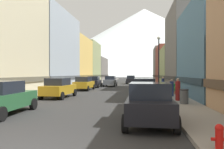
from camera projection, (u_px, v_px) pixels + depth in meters
name	position (u px, v px, depth m)	size (l,w,h in m)	color
sidewalk_left	(88.00, 85.00, 41.05)	(2.50, 100.00, 0.15)	gray
sidewalk_right	(155.00, 85.00, 39.50)	(2.50, 100.00, 0.15)	gray
storefront_left_2	(46.00, 51.00, 33.86)	(7.27, 13.39, 11.67)	#99A5B2
storefront_left_3	(72.00, 62.00, 46.11)	(6.59, 11.34, 9.77)	#D8B259
storefront_left_4	(79.00, 63.00, 57.48)	(10.12, 10.87, 10.30)	#8C9966
storefront_left_5	(89.00, 70.00, 69.98)	(10.30, 13.60, 7.21)	#66605B
storefront_right_2	(194.00, 50.00, 29.72)	(6.88, 11.02, 11.02)	#66605B
storefront_right_3	(186.00, 67.00, 40.37)	(9.09, 9.95, 6.97)	#8C9966
storefront_right_4	(176.00, 65.00, 50.89)	(9.01, 10.08, 8.58)	brown
storefront_right_5	(172.00, 65.00, 61.03)	(10.17, 9.49, 9.54)	#66605B
car_left_0	(2.00, 98.00, 11.53)	(2.23, 4.47, 1.78)	#265933
car_left_1	(59.00, 88.00, 19.61)	(2.15, 4.44, 1.78)	#B28419
car_left_2	(84.00, 83.00, 28.53)	(2.09, 4.41, 1.78)	#B28419
car_left_3	(94.00, 82.00, 34.77)	(2.19, 4.46, 1.78)	black
car_right_0	(149.00, 103.00, 9.47)	(2.10, 4.42, 1.78)	black
car_right_1	(145.00, 89.00, 17.58)	(2.22, 4.47, 1.78)	black
car_driving_0	(110.00, 81.00, 37.65)	(2.06, 4.40, 1.78)	slate
car_driving_1	(131.00, 80.00, 46.50)	(2.06, 4.40, 1.78)	black
fire_hydrant_near	(219.00, 137.00, 5.69)	(0.40, 0.22, 0.70)	red
trash_bin_right	(184.00, 96.00, 14.62)	(0.59, 0.59, 0.98)	#4C5156
potted_plant_0	(172.00, 87.00, 24.28)	(0.59, 0.59, 0.94)	brown
potted_plant_1	(176.00, 90.00, 21.55)	(0.54, 0.54, 0.80)	brown
potted_plant_2	(173.00, 87.00, 23.67)	(0.66, 0.66, 0.98)	#4C4C51
pedestrian_0	(163.00, 84.00, 26.83)	(0.36, 0.36, 1.64)	navy
pedestrian_1	(178.00, 90.00, 16.43)	(0.36, 0.36, 1.68)	maroon
pedestrian_2	(172.00, 88.00, 19.60)	(0.36, 0.36, 1.52)	navy
streetlamp_right	(159.00, 56.00, 22.37)	(0.36, 0.36, 5.86)	black
mountain_backdrop	(144.00, 42.00, 262.26)	(268.96, 268.96, 80.06)	silver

